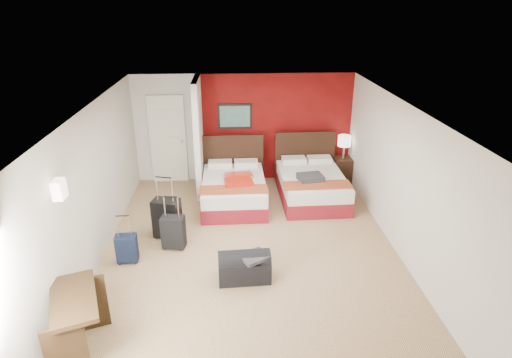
{
  "coord_description": "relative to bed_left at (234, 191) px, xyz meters",
  "views": [
    {
      "loc": [
        -0.29,
        -6.33,
        4.02
      ],
      "look_at": [
        0.14,
        0.8,
        1.0
      ],
      "focal_mm": 30.02,
      "sensor_mm": 36.0,
      "label": 1
    }
  ],
  "objects": [
    {
      "name": "ground",
      "position": [
        0.26,
        -1.87,
        -0.28
      ],
      "size": [
        6.5,
        6.5,
        0.0
      ],
      "primitive_type": "plane",
      "color": "tan",
      "rests_on": "ground"
    },
    {
      "name": "room_walls",
      "position": [
        -1.14,
        -0.45,
        0.98
      ],
      "size": [
        5.02,
        6.52,
        2.5
      ],
      "color": "silver",
      "rests_on": "ground"
    },
    {
      "name": "red_accent_panel",
      "position": [
        1.01,
        1.36,
        0.97
      ],
      "size": [
        3.5,
        0.04,
        2.5
      ],
      "primitive_type": "cube",
      "color": "maroon",
      "rests_on": "ground"
    },
    {
      "name": "partition_wall",
      "position": [
        -0.74,
        0.74,
        0.97
      ],
      "size": [
        0.12,
        1.2,
        2.5
      ],
      "primitive_type": "cube",
      "color": "silver",
      "rests_on": "ground"
    },
    {
      "name": "entry_door",
      "position": [
        -1.49,
        1.33,
        0.74
      ],
      "size": [
        0.82,
        0.06,
        2.05
      ],
      "primitive_type": "cube",
      "color": "silver",
      "rests_on": "ground"
    },
    {
      "name": "bed_left",
      "position": [
        0.0,
        0.0,
        0.0
      ],
      "size": [
        1.32,
        1.88,
        0.56
      ],
      "primitive_type": "cube",
      "rotation": [
        0.0,
        0.0,
        0.0
      ],
      "color": "white",
      "rests_on": "ground"
    },
    {
      "name": "bed_right",
      "position": [
        1.68,
        0.11,
        0.0
      ],
      "size": [
        1.36,
        1.92,
        0.57
      ],
      "primitive_type": "cube",
      "rotation": [
        0.0,
        0.0,
        0.02
      ],
      "color": "white",
      "rests_on": "ground"
    },
    {
      "name": "red_suitcase_open",
      "position": [
        0.1,
        -0.1,
        0.33
      ],
      "size": [
        0.65,
        0.83,
        0.09
      ],
      "primitive_type": "cube",
      "rotation": [
        0.0,
        0.0,
        0.14
      ],
      "color": "red",
      "rests_on": "bed_left"
    },
    {
      "name": "jacket_bundle",
      "position": [
        1.58,
        -0.19,
        0.35
      ],
      "size": [
        0.55,
        0.47,
        0.12
      ],
      "primitive_type": "cube",
      "rotation": [
        0.0,
        0.0,
        0.16
      ],
      "color": "#3B3B40",
      "rests_on": "bed_right"
    },
    {
      "name": "nightstand",
      "position": [
        2.57,
        1.04,
        0.01
      ],
      "size": [
        0.44,
        0.44,
        0.59
      ],
      "primitive_type": "cube",
      "rotation": [
        0.0,
        0.0,
        -0.05
      ],
      "color": "black",
      "rests_on": "ground"
    },
    {
      "name": "table_lamp",
      "position": [
        2.57,
        1.04,
        0.58
      ],
      "size": [
        0.35,
        0.35,
        0.54
      ],
      "primitive_type": "cylinder",
      "rotation": [
        0.0,
        0.0,
        0.18
      ],
      "color": "white",
      "rests_on": "nightstand"
    },
    {
      "name": "suitcase_black",
      "position": [
        -1.21,
        -1.32,
        0.07
      ],
      "size": [
        0.53,
        0.41,
        0.71
      ],
      "primitive_type": "cube",
      "rotation": [
        0.0,
        0.0,
        -0.26
      ],
      "color": "black",
      "rests_on": "ground"
    },
    {
      "name": "suitcase_charcoal",
      "position": [
        -1.06,
        -1.7,
        0.01
      ],
      "size": [
        0.42,
        0.3,
        0.57
      ],
      "primitive_type": "cube",
      "rotation": [
        0.0,
        0.0,
        -0.16
      ],
      "color": "black",
      "rests_on": "ground"
    },
    {
      "name": "suitcase_navy",
      "position": [
        -1.77,
        -2.09,
        -0.05
      ],
      "size": [
        0.35,
        0.22,
        0.47
      ],
      "primitive_type": "cube",
      "rotation": [
        0.0,
        0.0,
        0.05
      ],
      "color": "#101A32",
      "rests_on": "ground"
    },
    {
      "name": "duffel_bag",
      "position": [
        0.13,
        -2.67,
        -0.08
      ],
      "size": [
        0.81,
        0.46,
        0.4
      ],
      "primitive_type": "cube",
      "rotation": [
        0.0,
        0.0,
        0.05
      ],
      "color": "black",
      "rests_on": "ground"
    },
    {
      "name": "jacket_draped",
      "position": [
        0.28,
        -2.72,
        0.15
      ],
      "size": [
        0.52,
        0.5,
        0.05
      ],
      "primitive_type": "cube",
      "rotation": [
        0.0,
        0.0,
        0.52
      ],
      "color": "#37373C",
      "rests_on": "duffel_bag"
    },
    {
      "name": "desk",
      "position": [
        -1.91,
        -4.04,
        0.14
      ],
      "size": [
        0.81,
        1.11,
        0.83
      ],
      "primitive_type": "cube",
      "rotation": [
        0.0,
        0.0,
        0.35
      ],
      "color": "black",
      "rests_on": "ground"
    }
  ]
}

